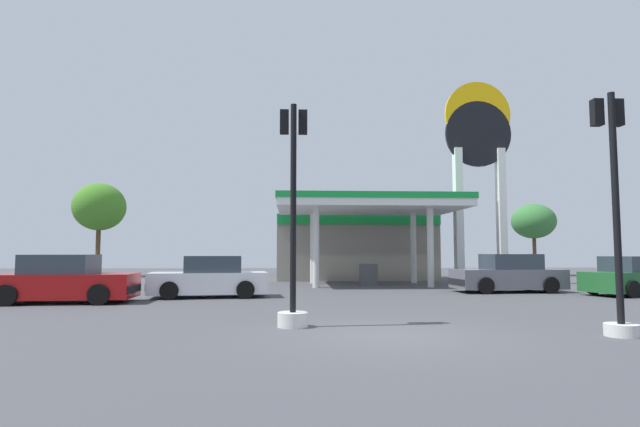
# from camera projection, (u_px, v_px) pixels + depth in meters

# --- Properties ---
(ground_plane) EXTENTS (90.00, 90.00, 0.00)m
(ground_plane) POSITION_uv_depth(u_px,v_px,m) (389.00, 336.00, 10.35)
(ground_plane) COLOR #47474C
(ground_plane) RESTS_ON ground
(gas_station) EXTENTS (9.73, 11.96, 4.53)m
(gas_station) POSITION_uv_depth(u_px,v_px,m) (356.00, 242.00, 31.47)
(gas_station) COLOR gray
(gas_station) RESTS_ON ground
(station_pole_sign) EXTENTS (3.61, 0.56, 11.06)m
(station_pole_sign) POSITION_uv_depth(u_px,v_px,m) (479.00, 157.00, 27.61)
(station_pole_sign) COLOR white
(station_pole_sign) RESTS_ON ground
(car_0) EXTENTS (4.56, 2.42, 1.56)m
(car_0) POSITION_uv_depth(u_px,v_px,m) (210.00, 278.00, 19.24)
(car_0) COLOR black
(car_0) RESTS_ON ground
(car_1) EXTENTS (4.62, 2.86, 1.54)m
(car_1) POSITION_uv_depth(u_px,v_px,m) (637.00, 278.00, 20.13)
(car_1) COLOR black
(car_1) RESTS_ON ground
(car_2) EXTENTS (4.64, 2.27, 1.62)m
(car_2) POSITION_uv_depth(u_px,v_px,m) (508.00, 275.00, 21.72)
(car_2) COLOR black
(car_2) RESTS_ON ground
(car_3) EXTENTS (4.63, 2.27, 1.62)m
(car_3) POSITION_uv_depth(u_px,v_px,m) (64.00, 281.00, 17.08)
(car_3) COLOR black
(car_3) RESTS_ON ground
(traffic_signal_0) EXTENTS (0.66, 0.69, 5.05)m
(traffic_signal_0) POSITION_uv_depth(u_px,v_px,m) (616.00, 231.00, 10.47)
(traffic_signal_0) COLOR silver
(traffic_signal_0) RESTS_ON ground
(traffic_signal_1) EXTENTS (0.70, 0.71, 5.18)m
(traffic_signal_1) POSITION_uv_depth(u_px,v_px,m) (293.00, 244.00, 11.72)
(traffic_signal_1) COLOR silver
(traffic_signal_1) RESTS_ON ground
(tree_0) EXTENTS (3.63, 3.63, 6.60)m
(tree_0) POSITION_uv_depth(u_px,v_px,m) (99.00, 207.00, 35.89)
(tree_0) COLOR brown
(tree_0) RESTS_ON ground
(tree_1) EXTENTS (3.88, 3.88, 6.33)m
(tree_1) POSITION_uv_depth(u_px,v_px,m) (312.00, 213.00, 37.74)
(tree_1) COLOR brown
(tree_1) RESTS_ON ground
(tree_2) EXTENTS (3.16, 3.16, 5.27)m
(tree_2) POSITION_uv_depth(u_px,v_px,m) (534.00, 221.00, 37.37)
(tree_2) COLOR brown
(tree_2) RESTS_ON ground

